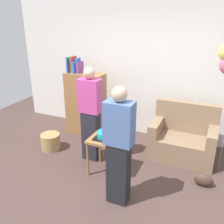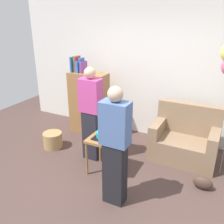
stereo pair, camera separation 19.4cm
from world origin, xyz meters
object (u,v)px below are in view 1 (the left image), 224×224
at_px(side_table, 106,143).
at_px(wicker_basket, 51,142).
at_px(person_blowing_candles, 90,115).
at_px(person_holding_cake, 119,147).
at_px(handbag, 204,180).
at_px(bookshelf, 85,103).
at_px(birthday_cake, 105,135).
at_px(couch, 183,139).

bearing_deg(side_table, wicker_basket, 169.55).
bearing_deg(wicker_basket, person_blowing_candles, 2.40).
bearing_deg(person_holding_cake, handbag, -156.10).
relative_size(bookshelf, birthday_cake, 5.06).
bearing_deg(birthday_cake, person_holding_cake, -50.58).
relative_size(person_holding_cake, wicker_basket, 4.53).
relative_size(person_holding_cake, handbag, 5.82).
bearing_deg(side_table, couch, 43.35).
bearing_deg(birthday_cake, wicker_basket, 169.55).
distance_m(side_table, person_blowing_candles, 0.58).
height_order(birthday_cake, handbag, birthday_cake).
distance_m(person_blowing_candles, person_holding_cake, 1.17).
bearing_deg(wicker_basket, handbag, 0.45).
relative_size(person_blowing_candles, handbag, 5.82).
height_order(birthday_cake, person_blowing_candles, person_blowing_candles).
height_order(couch, person_blowing_candles, person_blowing_candles).
relative_size(side_table, person_holding_cake, 0.37).
xyz_separation_m(bookshelf, side_table, (1.00, -1.13, -0.16)).
bearing_deg(birthday_cake, side_table, 61.89).
xyz_separation_m(bookshelf, person_holding_cake, (1.44, -1.67, 0.16)).
distance_m(couch, handbag, 0.89).
xyz_separation_m(side_table, handbag, (1.49, 0.25, -0.41)).
distance_m(couch, bookshelf, 2.08).
distance_m(birthday_cake, person_blowing_candles, 0.51).
xyz_separation_m(person_blowing_candles, handbag, (1.89, -0.01, -0.73)).
height_order(side_table, person_blowing_candles, person_blowing_candles).
bearing_deg(handbag, birthday_cake, -170.29).
bearing_deg(bookshelf, couch, -3.90).
relative_size(birthday_cake, person_blowing_candles, 0.20).
xyz_separation_m(birthday_cake, person_holding_cake, (0.45, -0.54, 0.17)).
height_order(bookshelf, side_table, bookshelf).
xyz_separation_m(side_table, birthday_cake, (-0.00, -0.00, 0.14)).
relative_size(couch, handbag, 3.93).
distance_m(person_blowing_candles, handbag, 2.03).
height_order(couch, side_table, couch).
relative_size(side_table, handbag, 2.17).
bearing_deg(handbag, bookshelf, 160.62).
distance_m(bookshelf, person_holding_cake, 2.21).
relative_size(couch, bookshelf, 0.68).
distance_m(bookshelf, wicker_basket, 1.07).
height_order(couch, birthday_cake, couch).
bearing_deg(couch, bookshelf, 176.10).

